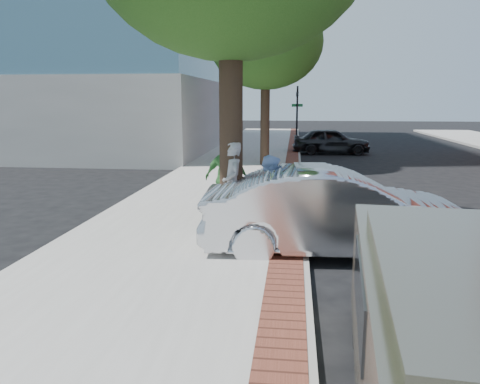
# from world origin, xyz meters

# --- Properties ---
(ground) EXTENTS (120.00, 120.00, 0.00)m
(ground) POSITION_xyz_m (0.00, 0.00, 0.00)
(ground) COLOR black
(ground) RESTS_ON ground
(sidewalk) EXTENTS (5.00, 60.00, 0.15)m
(sidewalk) POSITION_xyz_m (-1.50, 8.00, 0.07)
(sidewalk) COLOR #9E9991
(sidewalk) RESTS_ON ground
(brick_strip) EXTENTS (0.60, 60.00, 0.01)m
(brick_strip) POSITION_xyz_m (0.70, 8.00, 0.15)
(brick_strip) COLOR brown
(brick_strip) RESTS_ON sidewalk
(curb) EXTENTS (0.10, 60.00, 0.15)m
(curb) POSITION_xyz_m (1.05, 8.00, 0.07)
(curb) COLOR gray
(curb) RESTS_ON ground
(office_base) EXTENTS (18.20, 22.20, 4.00)m
(office_base) POSITION_xyz_m (-13.00, 22.00, 2.00)
(office_base) COLOR gray
(office_base) RESTS_ON ground
(signal_near) EXTENTS (0.70, 0.15, 3.80)m
(signal_near) POSITION_xyz_m (0.90, 22.00, 2.25)
(signal_near) COLOR black
(signal_near) RESTS_ON ground
(tree_far) EXTENTS (4.80, 4.80, 7.14)m
(tree_far) POSITION_xyz_m (-0.50, 12.00, 5.30)
(tree_far) COLOR black
(tree_far) RESTS_ON sidewalk
(parking_meter) EXTENTS (0.12, 0.32, 1.47)m
(parking_meter) POSITION_xyz_m (0.58, 0.16, 1.21)
(parking_meter) COLOR gray
(parking_meter) RESTS_ON sidewalk
(person_gray) EXTENTS (0.69, 0.82, 1.91)m
(person_gray) POSITION_xyz_m (-0.55, 1.69, 1.10)
(person_gray) COLOR #A6A6AB
(person_gray) RESTS_ON sidewalk
(person_officer) EXTENTS (1.02, 1.05, 1.70)m
(person_officer) POSITION_xyz_m (0.33, 0.98, 1.00)
(person_officer) COLOR #98B7EC
(person_officer) RESTS_ON sidewalk
(person_green) EXTENTS (1.22, 0.79, 1.92)m
(person_green) POSITION_xyz_m (-0.77, 2.40, 1.11)
(person_green) COLOR #3F8C41
(person_green) RESTS_ON sidewalk
(sedan_silver) EXTENTS (5.18, 2.07, 1.67)m
(sedan_silver) POSITION_xyz_m (1.60, 0.44, 0.84)
(sedan_silver) COLOR silver
(sedan_silver) RESTS_ON ground
(bg_car) EXTENTS (4.27, 1.84, 1.43)m
(bg_car) POSITION_xyz_m (2.79, 17.83, 0.72)
(bg_car) COLOR black
(bg_car) RESTS_ON ground
(van) EXTENTS (2.24, 4.87, 1.75)m
(van) POSITION_xyz_m (2.32, -4.45, 0.96)
(van) COLOR gray
(van) RESTS_ON ground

